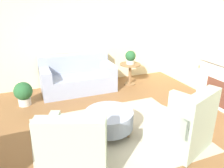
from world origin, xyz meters
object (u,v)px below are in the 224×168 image
object	(u,v)px
potted_plant_on_side_table	(130,57)
potted_plant_floor	(23,93)
couch	(78,78)
vase_mantel_near	(217,55)
ottoman_table	(109,119)
armchair_left	(76,151)
armchair_right	(183,125)
side_table	(130,70)

from	to	relation	value
potted_plant_on_side_table	potted_plant_floor	world-z (taller)	potted_plant_on_side_table
potted_plant_on_side_table	couch	bearing A→B (deg)	174.09
vase_mantel_near	ottoman_table	bearing A→B (deg)	-172.46
armchair_left	potted_plant_on_side_table	bearing A→B (deg)	52.18
couch	armchair_right	distance (m)	3.15
couch	ottoman_table	xyz separation A→B (m)	(0.04, -2.21, -0.05)
side_table	vase_mantel_near	distance (m)	2.24
vase_mantel_near	potted_plant_floor	bearing A→B (deg)	160.94
side_table	potted_plant_floor	world-z (taller)	side_table
ottoman_table	side_table	xyz separation A→B (m)	(1.42, 2.05, 0.14)
side_table	ottoman_table	bearing A→B (deg)	-124.74
armchair_right	side_table	bearing A→B (deg)	80.86
armchair_left	armchair_right	world-z (taller)	same
ottoman_table	couch	bearing A→B (deg)	91.03
ottoman_table	armchair_left	bearing A→B (deg)	-134.83
couch	potted_plant_on_side_table	world-z (taller)	potted_plant_on_side_table
couch	potted_plant_on_side_table	size ratio (longest dim) A/B	5.03
armchair_right	potted_plant_floor	distance (m)	3.48
couch	armchair_left	size ratio (longest dim) A/B	1.76
armchair_left	armchair_right	size ratio (longest dim) A/B	1.00
ottoman_table	vase_mantel_near	distance (m)	2.86
couch	vase_mantel_near	distance (m)	3.41
potted_plant_floor	side_table	bearing A→B (deg)	5.65
armchair_left	potted_plant_on_side_table	size ratio (longest dim) A/B	2.87
armchair_right	ottoman_table	bearing A→B (deg)	141.05
side_table	potted_plant_on_side_table	world-z (taller)	potted_plant_on_side_table
armchair_right	armchair_left	bearing A→B (deg)	180.00
vase_mantel_near	potted_plant_on_side_table	xyz separation A→B (m)	(-1.29, 1.70, -0.33)
couch	armchair_left	world-z (taller)	armchair_left
armchair_left	potted_plant_floor	xyz separation A→B (m)	(-0.61, 2.56, -0.08)
armchair_right	potted_plant_floor	xyz separation A→B (m)	(-2.36, 2.56, -0.08)
armchair_left	armchair_right	bearing A→B (deg)	0.00
vase_mantel_near	potted_plant_floor	size ratio (longest dim) A/B	0.38
couch	ottoman_table	world-z (taller)	couch
armchair_right	ottoman_table	world-z (taller)	armchair_right
armchair_right	ottoman_table	xyz separation A→B (m)	(-0.97, 0.78, -0.10)
couch	side_table	bearing A→B (deg)	-5.91
couch	potted_plant_floor	bearing A→B (deg)	-162.35
armchair_right	side_table	xyz separation A→B (m)	(0.46, 2.84, 0.04)
armchair_left	ottoman_table	bearing A→B (deg)	45.17
potted_plant_floor	vase_mantel_near	bearing A→B (deg)	-19.06
side_table	potted_plant_floor	bearing A→B (deg)	-174.35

